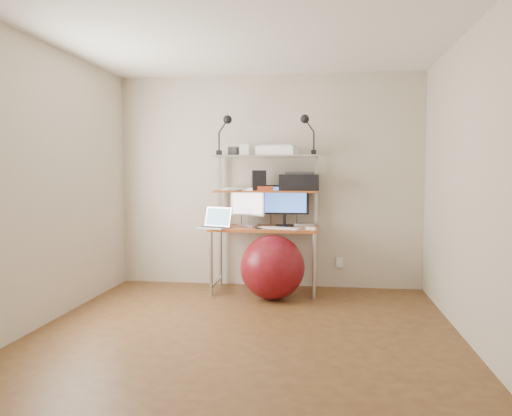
{
  "coord_description": "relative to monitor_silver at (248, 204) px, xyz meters",
  "views": [
    {
      "loc": [
        0.65,
        -4.1,
        1.35
      ],
      "look_at": [
        -0.06,
        1.15,
        0.98
      ],
      "focal_mm": 35.0,
      "sensor_mm": 36.0,
      "label": 1
    }
  ],
  "objects": [
    {
      "name": "mac_mini",
      "position": [
        0.66,
        -0.0,
        -0.23
      ],
      "size": [
        0.22,
        0.22,
        0.04
      ],
      "primitive_type": "cube",
      "rotation": [
        0.0,
        0.0,
        0.01
      ],
      "color": "#B7B6BB",
      "rests_on": "desktop"
    },
    {
      "name": "nas_cube",
      "position": [
        0.13,
        0.01,
        0.27
      ],
      "size": [
        0.19,
        0.19,
        0.23
      ],
      "primitive_type": "cube",
      "rotation": [
        0.0,
        0.0,
        0.21
      ],
      "color": "black",
      "rests_on": "mid_shelf"
    },
    {
      "name": "phone",
      "position": [
        0.15,
        -0.21,
        -0.25
      ],
      "size": [
        0.09,
        0.13,
        0.01
      ],
      "primitive_type": "cube",
      "rotation": [
        0.0,
        0.0,
        0.2
      ],
      "color": "black",
      "rests_on": "desktop"
    },
    {
      "name": "clip_lamp_right",
      "position": [
        0.67,
        0.0,
        0.89
      ],
      "size": [
        0.18,
        0.1,
        0.45
      ],
      "color": "black",
      "rests_on": "top_shelf"
    },
    {
      "name": "monitor_silver",
      "position": [
        0.0,
        0.0,
        0.0
      ],
      "size": [
        0.41,
        0.21,
        0.47
      ],
      "rotation": [
        0.0,
        0.0,
        -0.34
      ],
      "color": "silver",
      "rests_on": "desktop"
    },
    {
      "name": "printer",
      "position": [
        0.59,
        0.08,
        0.26
      ],
      "size": [
        0.44,
        0.3,
        0.21
      ],
      "rotation": [
        0.0,
        0.0,
        -0.0
      ],
      "color": "black",
      "rests_on": "mid_shelf"
    },
    {
      "name": "red_box",
      "position": [
        0.21,
        -0.05,
        0.18
      ],
      "size": [
        0.19,
        0.15,
        0.05
      ],
      "primitive_type": "cube",
      "rotation": [
        0.0,
        0.0,
        0.2
      ],
      "color": "#C2471F",
      "rests_on": "mid_shelf"
    },
    {
      "name": "monitor_black",
      "position": [
        0.42,
        0.05,
        0.03
      ],
      "size": [
        0.56,
        0.17,
        0.55
      ],
      "rotation": [
        0.0,
        0.0,
        0.06
      ],
      "color": "black",
      "rests_on": "desktop"
    },
    {
      "name": "keyboard",
      "position": [
        0.38,
        -0.2,
        -0.25
      ],
      "size": [
        0.47,
        0.26,
        0.01
      ],
      "primitive_type": "cube",
      "rotation": [
        0.0,
        0.0,
        -0.3
      ],
      "color": "white",
      "rests_on": "desktop"
    },
    {
      "name": "scanner",
      "position": [
        0.34,
        0.06,
        0.61
      ],
      "size": [
        0.49,
        0.37,
        0.11
      ],
      "rotation": [
        0.0,
        0.0,
        -0.2
      ],
      "color": "white",
      "rests_on": "top_shelf"
    },
    {
      "name": "room",
      "position": [
        0.21,
        -1.53,
        0.26
      ],
      "size": [
        3.6,
        3.6,
        3.6
      ],
      "color": "brown",
      "rests_on": "ground"
    },
    {
      "name": "clip_lamp_left",
      "position": [
        -0.24,
        -0.03,
        0.89
      ],
      "size": [
        0.18,
        0.1,
        0.45
      ],
      "color": "black",
      "rests_on": "top_shelf"
    },
    {
      "name": "mouse",
      "position": [
        0.73,
        -0.27,
        -0.24
      ],
      "size": [
        0.11,
        0.08,
        0.03
      ],
      "primitive_type": "cube",
      "rotation": [
        0.0,
        0.0,
        -0.24
      ],
      "color": "white",
      "rests_on": "desktop"
    },
    {
      "name": "box_grey",
      "position": [
        -0.18,
        0.09,
        0.61
      ],
      "size": [
        0.12,
        0.12,
        0.1
      ],
      "primitive_type": "cube",
      "rotation": [
        0.0,
        0.0,
        -0.2
      ],
      "color": "#2E2F31",
      "rests_on": "top_shelf"
    },
    {
      "name": "laptop",
      "position": [
        -0.32,
        -0.24,
        -0.2
      ],
      "size": [
        0.4,
        0.36,
        0.29
      ],
      "rotation": [
        0.0,
        0.0,
        -0.36
      ],
      "color": "#B7B6BB",
      "rests_on": "desktop"
    },
    {
      "name": "wall_outlet",
      "position": [
        1.06,
        0.26,
        -0.69
      ],
      "size": [
        0.08,
        0.01,
        0.12
      ],
      "primitive_type": "cube",
      "color": "white",
      "rests_on": "room"
    },
    {
      "name": "box_white",
      "position": [
        -0.04,
        0.0,
        0.62
      ],
      "size": [
        0.11,
        0.1,
        0.13
      ],
      "primitive_type": "cube",
      "rotation": [
        0.0,
        0.0,
        0.07
      ],
      "color": "white",
      "rests_on": "top_shelf"
    },
    {
      "name": "paper_stack",
      "position": [
        -0.16,
        0.05,
        0.17
      ],
      "size": [
        0.38,
        0.44,
        0.03
      ],
      "color": "white",
      "rests_on": "mid_shelf"
    },
    {
      "name": "computer_desk",
      "position": [
        0.21,
        -0.03,
        -0.04
      ],
      "size": [
        1.2,
        0.6,
        1.57
      ],
      "color": "#B15122",
      "rests_on": "ground"
    },
    {
      "name": "exercise_ball",
      "position": [
        0.33,
        -0.39,
        -0.65
      ],
      "size": [
        0.69,
        0.69,
        0.69
      ],
      "primitive_type": "sphere",
      "color": "maroon",
      "rests_on": "floor"
    }
  ]
}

